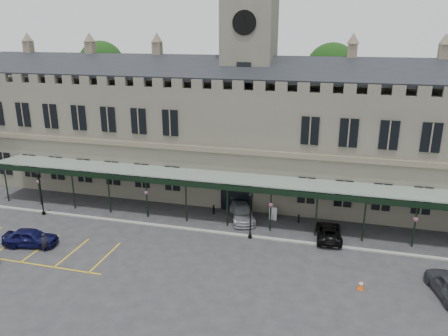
% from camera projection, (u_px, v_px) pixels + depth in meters
% --- Properties ---
extents(ground, '(140.00, 140.00, 0.00)m').
position_uv_depth(ground, '(204.00, 264.00, 33.88)').
color(ground, '#2A2A2D').
extents(station_building, '(60.00, 10.36, 17.30)m').
position_uv_depth(station_building, '(248.00, 137.00, 46.57)').
color(station_building, '#5C594D').
rests_on(station_building, ground).
extents(clock_tower, '(5.60, 5.60, 24.80)m').
position_uv_depth(clock_tower, '(249.00, 73.00, 44.63)').
color(clock_tower, '#5C594D').
rests_on(clock_tower, ground).
extents(canopy, '(50.00, 4.10, 4.30)m').
position_uv_depth(canopy, '(228.00, 201.00, 40.03)').
color(canopy, '#8C9E93').
rests_on(canopy, ground).
extents(kerb, '(60.00, 0.40, 0.12)m').
position_uv_depth(kerb, '(223.00, 233.00, 38.93)').
color(kerb, gray).
rests_on(kerb, ground).
extents(parking_markings, '(16.00, 6.00, 0.01)m').
position_uv_depth(parking_markings, '(37.00, 251.00, 35.92)').
color(parking_markings, gold).
rests_on(parking_markings, ground).
extents(tree_behind_left, '(6.00, 6.00, 16.00)m').
position_uv_depth(tree_behind_left, '(102.00, 65.00, 58.38)').
color(tree_behind_left, '#332314').
rests_on(tree_behind_left, ground).
extents(tree_behind_mid, '(6.00, 6.00, 16.00)m').
position_uv_depth(tree_behind_mid, '(331.00, 70.00, 51.07)').
color(tree_behind_mid, '#332314').
rests_on(tree_behind_mid, ground).
extents(lamp_post_left, '(0.43, 0.43, 4.52)m').
position_uv_depth(lamp_post_left, '(40.00, 189.00, 42.17)').
color(lamp_post_left, black).
rests_on(lamp_post_left, ground).
extents(lamp_post_mid, '(0.41, 0.41, 4.29)m').
position_uv_depth(lamp_post_mid, '(250.00, 211.00, 37.35)').
color(lamp_post_mid, black).
rests_on(lamp_post_mid, ground).
extents(traffic_cone, '(0.43, 0.43, 0.68)m').
position_uv_depth(traffic_cone, '(361.00, 285.00, 30.53)').
color(traffic_cone, '#F65407').
rests_on(traffic_cone, ground).
extents(sign_board, '(0.75, 0.21, 1.30)m').
position_uv_depth(sign_board, '(273.00, 214.00, 41.55)').
color(sign_board, black).
rests_on(sign_board, ground).
extents(bollard_left, '(0.17, 0.17, 0.94)m').
position_uv_depth(bollard_left, '(214.00, 210.00, 42.91)').
color(bollard_left, black).
rests_on(bollard_left, ground).
extents(bollard_right, '(0.14, 0.14, 0.81)m').
position_uv_depth(bollard_right, '(299.00, 219.00, 41.03)').
color(bollard_right, black).
rests_on(bollard_right, ground).
extents(car_left_a, '(4.70, 2.59, 1.51)m').
position_uv_depth(car_left_a, '(30.00, 237.00, 36.56)').
color(car_left_a, '#0D0E3B').
rests_on(car_left_a, ground).
extents(car_taxi, '(3.63, 5.39, 1.45)m').
position_uv_depth(car_taxi, '(242.00, 212.00, 41.65)').
color(car_taxi, '#A1A4A9').
rests_on(car_taxi, ground).
extents(car_van, '(2.45, 4.68, 1.26)m').
position_uv_depth(car_van, '(329.00, 232.00, 37.85)').
color(car_van, black).
rests_on(car_van, ground).
extents(person_a, '(0.60, 0.69, 1.59)m').
position_uv_depth(person_a, '(45.00, 243.00, 35.58)').
color(person_a, black).
rests_on(person_a, ground).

